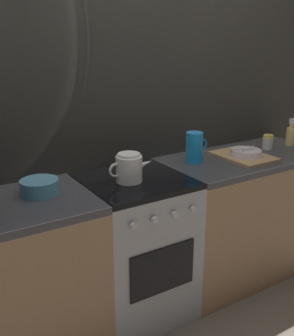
{
  "coord_description": "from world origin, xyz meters",
  "views": [
    {
      "loc": [
        -1.12,
        -1.93,
        1.7
      ],
      "look_at": [
        0.09,
        0.0,
        0.95
      ],
      "focal_mm": 43.45,
      "sensor_mm": 36.0,
      "label": 1
    }
  ],
  "objects_px": {
    "dish_pile": "(244,155)",
    "pitcher": "(194,147)",
    "stove_unit": "(135,247)",
    "kettle": "(129,168)",
    "spray_bottle": "(291,135)",
    "spice_jar": "(268,142)",
    "mixing_bowl": "(40,187)"
  },
  "relations": [
    {
      "from": "pitcher",
      "to": "spice_jar",
      "type": "height_order",
      "value": "pitcher"
    },
    {
      "from": "stove_unit",
      "to": "spice_jar",
      "type": "xyz_separation_m",
      "value": [
        1.16,
        0.05,
        0.5
      ]
    },
    {
      "from": "stove_unit",
      "to": "kettle",
      "type": "distance_m",
      "value": 0.53
    },
    {
      "from": "pitcher",
      "to": "dish_pile",
      "type": "height_order",
      "value": "pitcher"
    },
    {
      "from": "dish_pile",
      "to": "spray_bottle",
      "type": "bearing_deg",
      "value": 7.18
    },
    {
      "from": "dish_pile",
      "to": "pitcher",
      "type": "bearing_deg",
      "value": 162.57
    },
    {
      "from": "dish_pile",
      "to": "spray_bottle",
      "type": "xyz_separation_m",
      "value": [
        0.54,
        0.07,
        0.06
      ]
    },
    {
      "from": "stove_unit",
      "to": "mixing_bowl",
      "type": "relative_size",
      "value": 4.5
    },
    {
      "from": "kettle",
      "to": "spray_bottle",
      "type": "height_order",
      "value": "spray_bottle"
    },
    {
      "from": "kettle",
      "to": "spray_bottle",
      "type": "distance_m",
      "value": 1.43
    },
    {
      "from": "stove_unit",
      "to": "spray_bottle",
      "type": "bearing_deg",
      "value": 1.32
    },
    {
      "from": "dish_pile",
      "to": "spice_jar",
      "type": "height_order",
      "value": "spice_jar"
    },
    {
      "from": "stove_unit",
      "to": "dish_pile",
      "type": "height_order",
      "value": "dish_pile"
    },
    {
      "from": "spice_jar",
      "to": "spray_bottle",
      "type": "xyz_separation_m",
      "value": [
        0.23,
        -0.01,
        0.03
      ]
    },
    {
      "from": "kettle",
      "to": "pitcher",
      "type": "bearing_deg",
      "value": 10.04
    },
    {
      "from": "pitcher",
      "to": "spray_bottle",
      "type": "bearing_deg",
      "value": -2.61
    },
    {
      "from": "pitcher",
      "to": "spice_jar",
      "type": "relative_size",
      "value": 1.9
    },
    {
      "from": "stove_unit",
      "to": "spray_bottle",
      "type": "distance_m",
      "value": 1.48
    },
    {
      "from": "mixing_bowl",
      "to": "dish_pile",
      "type": "bearing_deg",
      "value": -3.81
    },
    {
      "from": "dish_pile",
      "to": "spray_bottle",
      "type": "height_order",
      "value": "spray_bottle"
    },
    {
      "from": "stove_unit",
      "to": "mixing_bowl",
      "type": "bearing_deg",
      "value": 174.1
    },
    {
      "from": "kettle",
      "to": "stove_unit",
      "type": "bearing_deg",
      "value": 26.52
    },
    {
      "from": "stove_unit",
      "to": "pitcher",
      "type": "relative_size",
      "value": 4.5
    },
    {
      "from": "stove_unit",
      "to": "spray_bottle",
      "type": "height_order",
      "value": "spray_bottle"
    },
    {
      "from": "kettle",
      "to": "spray_bottle",
      "type": "xyz_separation_m",
      "value": [
        1.43,
        0.06,
        -0.0
      ]
    },
    {
      "from": "kettle",
      "to": "spice_jar",
      "type": "xyz_separation_m",
      "value": [
        1.2,
        0.07,
        -0.03
      ]
    },
    {
      "from": "dish_pile",
      "to": "spice_jar",
      "type": "xyz_separation_m",
      "value": [
        0.31,
        0.08,
        0.03
      ]
    },
    {
      "from": "stove_unit",
      "to": "pitcher",
      "type": "distance_m",
      "value": 0.75
    },
    {
      "from": "mixing_bowl",
      "to": "dish_pile",
      "type": "relative_size",
      "value": 0.5
    },
    {
      "from": "pitcher",
      "to": "spray_bottle",
      "type": "xyz_separation_m",
      "value": [
        0.89,
        -0.04,
        -0.02
      ]
    },
    {
      "from": "kettle",
      "to": "pitcher",
      "type": "relative_size",
      "value": 1.42
    },
    {
      "from": "kettle",
      "to": "dish_pile",
      "type": "relative_size",
      "value": 0.71
    }
  ]
}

